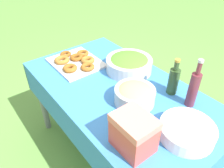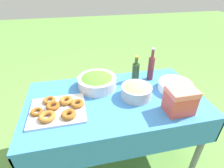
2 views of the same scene
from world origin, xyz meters
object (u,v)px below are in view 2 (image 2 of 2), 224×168
pasta_bowl (136,90)px  wine_bottle (151,67)px  olive_oil_bottle (136,71)px  salad_bowl (97,81)px  donut_platter (58,109)px  plate_stack (175,86)px  cooler_box (180,100)px

pasta_bowl → wine_bottle: size_ratio=0.79×
olive_oil_bottle → wine_bottle: bearing=-3.1°
wine_bottle → salad_bowl: bearing=-175.9°
salad_bowl → donut_platter: bearing=-141.4°
salad_bowl → plate_stack: bearing=-15.8°
olive_oil_bottle → cooler_box: olive_oil_bottle is taller
wine_bottle → cooler_box: (0.02, -0.47, -0.03)m
pasta_bowl → plate_stack: 0.36m
salad_bowl → plate_stack: size_ratio=1.19×
wine_bottle → cooler_box: size_ratio=1.60×
pasta_bowl → plate_stack: pasta_bowl is taller
plate_stack → olive_oil_bottle: olive_oil_bottle is taller
wine_bottle → cooler_box: wine_bottle is taller
plate_stack → wine_bottle: wine_bottle is taller
donut_platter → wine_bottle: bearing=19.5°
olive_oil_bottle → wine_bottle: wine_bottle is taller
olive_oil_bottle → pasta_bowl: bearing=-106.9°
salad_bowl → cooler_box: cooler_box is taller
donut_platter → olive_oil_bottle: size_ratio=1.68×
wine_bottle → cooler_box: 0.48m
salad_bowl → olive_oil_bottle: 0.37m
donut_platter → olive_oil_bottle: bearing=23.7°
pasta_bowl → donut_platter: 0.61m
salad_bowl → donut_platter: size_ratio=0.81×
salad_bowl → olive_oil_bottle: bearing=6.8°
salad_bowl → plate_stack: (0.64, -0.18, -0.02)m
salad_bowl → wine_bottle: (0.50, 0.04, 0.06)m
pasta_bowl → wine_bottle: 0.33m
pasta_bowl → olive_oil_bottle: olive_oil_bottle is taller
salad_bowl → wine_bottle: bearing=4.1°
donut_platter → olive_oil_bottle: (0.68, 0.30, 0.07)m
olive_oil_bottle → cooler_box: 0.51m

